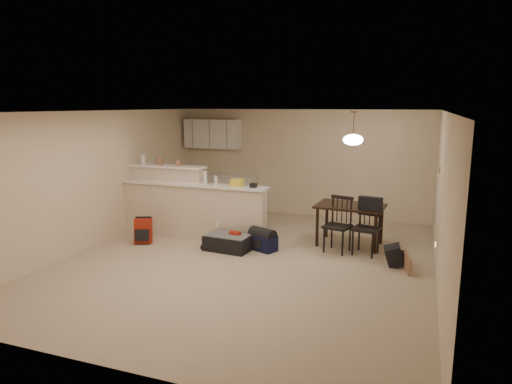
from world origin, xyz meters
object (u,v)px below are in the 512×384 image
at_px(pendant_lamp, 353,139).
at_px(dining_chair_near, 337,225).
at_px(dining_chair_far, 366,227).
at_px(navy_duffel, 262,242).
at_px(suitcase, 228,242).
at_px(red_backpack, 143,231).
at_px(dining_table, 350,210).
at_px(black_daypack, 394,256).

distance_m(pendant_lamp, dining_chair_near, 1.58).
height_order(pendant_lamp, dining_chair_far, pendant_lamp).
bearing_deg(dining_chair_far, dining_chair_near, -164.66).
bearing_deg(navy_duffel, dining_chair_far, 35.19).
distance_m(suitcase, red_backpack, 1.71).
relative_size(dining_table, dining_chair_far, 1.30).
bearing_deg(red_backpack, dining_chair_far, -11.92).
relative_size(pendant_lamp, dining_chair_far, 0.63).
height_order(dining_table, navy_duffel, dining_table).
xyz_separation_m(dining_chair_far, black_daypack, (0.52, -0.39, -0.33)).
relative_size(suitcase, black_daypack, 2.25).
bearing_deg(dining_chair_far, red_backpack, -157.78).
height_order(dining_chair_far, red_backpack, dining_chair_far).
distance_m(dining_chair_far, suitcase, 2.47).
relative_size(pendant_lamp, suitcase, 0.76).
height_order(dining_table, pendant_lamp, pendant_lamp).
distance_m(dining_table, suitcase, 2.35).
xyz_separation_m(dining_table, red_backpack, (-3.72, -1.22, -0.44)).
distance_m(dining_table, navy_duffel, 1.75).
relative_size(pendant_lamp, dining_chair_near, 0.62).
distance_m(pendant_lamp, navy_duffel, 2.49).
bearing_deg(black_daypack, dining_chair_near, 64.30).
relative_size(dining_table, dining_chair_near, 1.29).
xyz_separation_m(suitcase, red_backpack, (-1.70, -0.16, 0.10)).
bearing_deg(dining_chair_far, pendant_lamp, 138.75).
bearing_deg(black_daypack, dining_chair_far, 46.68).
distance_m(dining_table, black_daypack, 1.33).
xyz_separation_m(suitcase, navy_duffel, (0.59, 0.20, 0.00)).
bearing_deg(black_daypack, suitcase, 87.85).
xyz_separation_m(dining_chair_far, navy_duffel, (-1.79, -0.39, -0.35)).
xyz_separation_m(pendant_lamp, dining_chair_far, (0.35, -0.47, -1.50)).
bearing_deg(red_backpack, dining_table, -4.22).
bearing_deg(suitcase, black_daypack, 8.85).
relative_size(dining_table, pendant_lamp, 2.08).
distance_m(red_backpack, navy_duffel, 2.32).
distance_m(red_backpack, black_daypack, 4.60).
distance_m(dining_table, pendant_lamp, 1.31).
xyz_separation_m(dining_table, navy_duffel, (-1.43, -0.86, -0.53)).
xyz_separation_m(dining_table, black_daypack, (0.87, -0.86, -0.52)).
relative_size(red_backpack, navy_duffel, 0.92).
relative_size(dining_chair_near, black_daypack, 2.77).
distance_m(pendant_lamp, black_daypack, 2.20).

